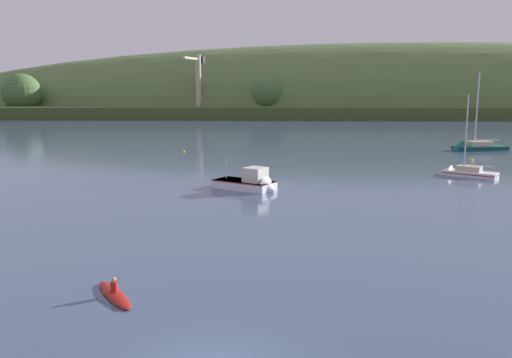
{
  "coord_description": "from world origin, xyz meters",
  "views": [
    {
      "loc": [
        0.87,
        -15.87,
        9.16
      ],
      "look_at": [
        2.69,
        31.0,
        1.35
      ],
      "focal_mm": 36.52,
      "sensor_mm": 36.0,
      "label": 1
    }
  ],
  "objects_px": {
    "dockside_crane": "(198,88)",
    "mooring_buoy_foreground": "(471,161)",
    "canoe_with_paddler": "(114,294)",
    "mooring_buoy_off_fishing_boat": "(184,152)",
    "sailboat_far_left": "(473,149)",
    "sailboat_near_mooring": "(463,174)",
    "fishing_boat_moored": "(250,185)"
  },
  "relations": [
    {
      "from": "fishing_boat_moored",
      "to": "dockside_crane",
      "type": "bearing_deg",
      "value": 131.04
    },
    {
      "from": "sailboat_near_mooring",
      "to": "canoe_with_paddler",
      "type": "relative_size",
      "value": 2.67
    },
    {
      "from": "canoe_with_paddler",
      "to": "mooring_buoy_off_fishing_boat",
      "type": "height_order",
      "value": "canoe_with_paddler"
    },
    {
      "from": "sailboat_far_left",
      "to": "fishing_boat_moored",
      "type": "distance_m",
      "value": 49.23
    },
    {
      "from": "sailboat_near_mooring",
      "to": "canoe_with_paddler",
      "type": "xyz_separation_m",
      "value": [
        -30.91,
        -33.77,
        -0.05
      ]
    },
    {
      "from": "mooring_buoy_off_fishing_boat",
      "to": "canoe_with_paddler",
      "type": "bearing_deg",
      "value": -87.42
    },
    {
      "from": "dockside_crane",
      "to": "mooring_buoy_off_fishing_boat",
      "type": "xyz_separation_m",
      "value": [
        5.4,
        -111.05,
        -10.9
      ]
    },
    {
      "from": "dockside_crane",
      "to": "fishing_boat_moored",
      "type": "distance_m",
      "value": 145.0
    },
    {
      "from": "dockside_crane",
      "to": "sailboat_far_left",
      "type": "height_order",
      "value": "dockside_crane"
    },
    {
      "from": "sailboat_near_mooring",
      "to": "sailboat_far_left",
      "type": "bearing_deg",
      "value": -77.04
    },
    {
      "from": "sailboat_far_left",
      "to": "canoe_with_paddler",
      "type": "distance_m",
      "value": 73.33
    },
    {
      "from": "canoe_with_paddler",
      "to": "mooring_buoy_foreground",
      "type": "distance_m",
      "value": 59.59
    },
    {
      "from": "dockside_crane",
      "to": "mooring_buoy_foreground",
      "type": "relative_size",
      "value": 33.21
    },
    {
      "from": "canoe_with_paddler",
      "to": "sailboat_far_left",
      "type": "bearing_deg",
      "value": -66.96
    },
    {
      "from": "mooring_buoy_foreground",
      "to": "dockside_crane",
      "type": "bearing_deg",
      "value": 110.23
    },
    {
      "from": "sailboat_near_mooring",
      "to": "mooring_buoy_foreground",
      "type": "xyz_separation_m",
      "value": [
        6.61,
        12.52,
        -0.15
      ]
    },
    {
      "from": "sailboat_far_left",
      "to": "mooring_buoy_foreground",
      "type": "height_order",
      "value": "sailboat_far_left"
    },
    {
      "from": "sailboat_far_left",
      "to": "mooring_buoy_foreground",
      "type": "relative_size",
      "value": 20.59
    },
    {
      "from": "sailboat_near_mooring",
      "to": "sailboat_far_left",
      "type": "xyz_separation_m",
      "value": [
        12.69,
        25.19,
        0.06
      ]
    },
    {
      "from": "dockside_crane",
      "to": "sailboat_far_left",
      "type": "relative_size",
      "value": 1.61
    },
    {
      "from": "sailboat_far_left",
      "to": "mooring_buoy_off_fishing_boat",
      "type": "xyz_separation_m",
      "value": [
        -46.26,
        -0.02,
        -0.21
      ]
    },
    {
      "from": "canoe_with_paddler",
      "to": "mooring_buoy_foreground",
      "type": "height_order",
      "value": "canoe_with_paddler"
    },
    {
      "from": "mooring_buoy_foreground",
      "to": "mooring_buoy_off_fishing_boat",
      "type": "bearing_deg",
      "value": 162.52
    },
    {
      "from": "sailboat_far_left",
      "to": "dockside_crane",
      "type": "bearing_deg",
      "value": -73.97
    },
    {
      "from": "mooring_buoy_off_fishing_boat",
      "to": "mooring_buoy_foreground",
      "type": "bearing_deg",
      "value": -17.48
    },
    {
      "from": "sailboat_near_mooring",
      "to": "mooring_buoy_foreground",
      "type": "bearing_deg",
      "value": -78.15
    },
    {
      "from": "canoe_with_paddler",
      "to": "mooring_buoy_off_fishing_boat",
      "type": "distance_m",
      "value": 59.01
    },
    {
      "from": "canoe_with_paddler",
      "to": "mooring_buoy_off_fishing_boat",
      "type": "xyz_separation_m",
      "value": [
        -2.66,
        58.95,
        -0.1
      ]
    },
    {
      "from": "canoe_with_paddler",
      "to": "sailboat_near_mooring",
      "type": "bearing_deg",
      "value": -72.95
    },
    {
      "from": "dockside_crane",
      "to": "mooring_buoy_foreground",
      "type": "bearing_deg",
      "value": 44.02
    },
    {
      "from": "sailboat_near_mooring",
      "to": "mooring_buoy_off_fishing_boat",
      "type": "height_order",
      "value": "sailboat_near_mooring"
    },
    {
      "from": "mooring_buoy_off_fishing_boat",
      "to": "sailboat_far_left",
      "type": "bearing_deg",
      "value": 0.03
    }
  ]
}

